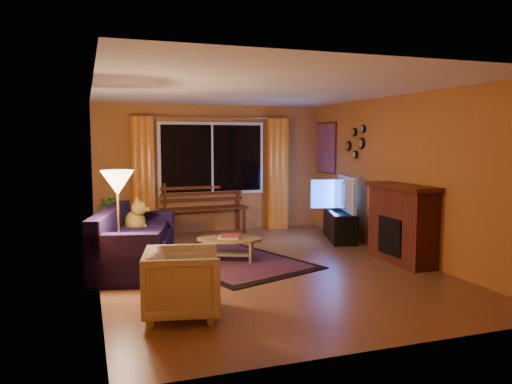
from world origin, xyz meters
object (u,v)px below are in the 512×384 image
object	(u,v)px
tv_console	(340,225)
coffee_table	(229,250)
sofa	(135,239)
bench	(205,221)
armchair	(183,279)
floor_lamp	(119,229)

from	to	relation	value
tv_console	coffee_table	bearing A→B (deg)	-140.21
sofa	tv_console	world-z (taller)	sofa
bench	armchair	world-z (taller)	armchair
sofa	armchair	size ratio (longest dim) A/B	2.69
bench	tv_console	size ratio (longest dim) A/B	1.32
armchair	tv_console	xyz separation A→B (m)	(3.46, 3.03, -0.13)
armchair	floor_lamp	world-z (taller)	floor_lamp
bench	coffee_table	xyz separation A→B (m)	(-0.17, -2.28, -0.07)
sofa	floor_lamp	world-z (taller)	floor_lamp
floor_lamp	coffee_table	distance (m)	1.90
bench	tv_console	distance (m)	2.58
sofa	tv_console	size ratio (longest dim) A/B	1.67
bench	floor_lamp	xyz separation A→B (m)	(-1.80, -3.09, 0.47)
floor_lamp	coffee_table	bearing A→B (deg)	26.21
bench	tv_console	world-z (taller)	tv_console
bench	sofa	distance (m)	2.71
floor_lamp	coffee_table	world-z (taller)	floor_lamp
sofa	floor_lamp	bearing A→B (deg)	-93.18
sofa	coffee_table	world-z (taller)	sofa
tv_console	sofa	bearing A→B (deg)	-148.49
sofa	coffee_table	distance (m)	1.38
floor_lamp	tv_console	distance (m)	4.39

